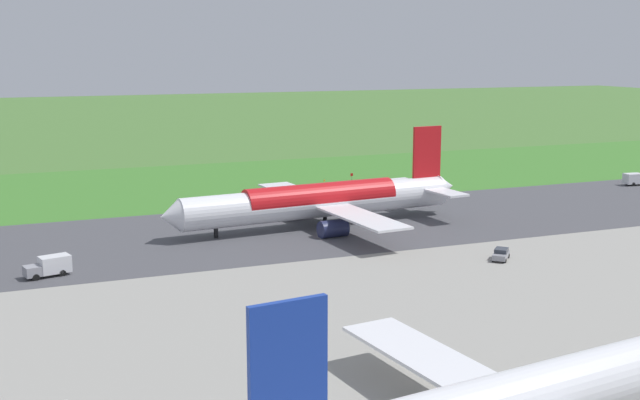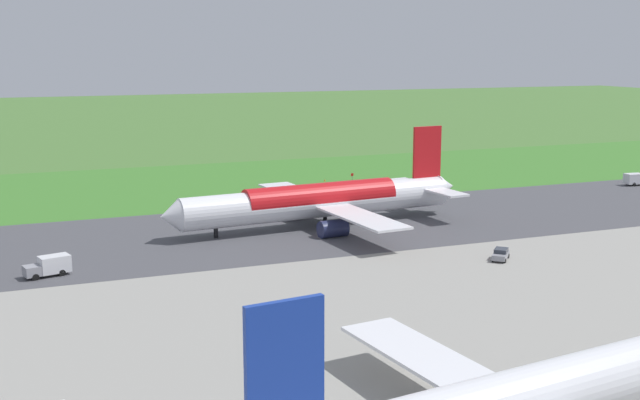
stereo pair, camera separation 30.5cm
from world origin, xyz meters
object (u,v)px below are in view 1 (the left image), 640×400
at_px(service_truck_baggage, 49,266).
at_px(service_car_followme, 501,254).
at_px(airliner_main, 322,201).
at_px(service_truck_fuel, 636,179).
at_px(airliner_parked_mid, 524,399).
at_px(no_stopping_sign, 352,178).
at_px(traffic_cone_orange, 324,180).

xyz_separation_m(service_truck_baggage, service_car_followme, (-59.31, 14.62, -0.56)).
height_order(airliner_main, service_car_followme, airliner_main).
relative_size(service_car_followme, service_truck_fuel, 0.71).
bearing_deg(airliner_parked_mid, service_car_followme, -122.75).
height_order(airliner_main, no_stopping_sign, airliner_main).
height_order(service_truck_fuel, traffic_cone_orange, service_truck_fuel).
xyz_separation_m(airliner_main, no_stopping_sign, (-21.32, -36.01, -2.88)).
height_order(service_truck_baggage, service_truck_fuel, same).
xyz_separation_m(airliner_main, service_car_followme, (-15.48, 29.02, -3.51)).
distance_m(airliner_parked_mid, service_car_followme, 54.34).
relative_size(airliner_main, airliner_parked_mid, 1.09).
xyz_separation_m(service_truck_fuel, traffic_cone_orange, (60.82, -29.73, -1.13)).
relative_size(airliner_main, traffic_cone_orange, 98.46).
relative_size(service_truck_baggage, service_truck_fuel, 1.03).
bearing_deg(service_truck_fuel, service_truck_baggage, 12.33).
distance_m(airliner_main, no_stopping_sign, 41.95).
bearing_deg(airliner_main, service_truck_fuel, -171.09).
bearing_deg(service_truck_fuel, no_stopping_sign, -22.72).
bearing_deg(service_truck_baggage, airliner_parked_mid, 116.44).
distance_m(airliner_main, airliner_parked_mid, 75.92).
bearing_deg(service_truck_baggage, airliner_main, -161.82).
bearing_deg(service_truck_baggage, service_truck_fuel, -167.67).
xyz_separation_m(service_truck_baggage, no_stopping_sign, (-65.15, -50.41, 0.07)).
distance_m(airliner_main, service_car_followme, 33.08).
xyz_separation_m(airliner_main, service_truck_baggage, (43.83, 14.40, -2.95)).
bearing_deg(no_stopping_sign, service_truck_baggage, 37.73).
height_order(airliner_main, service_truck_fuel, airliner_main).
relative_size(service_truck_baggage, no_stopping_sign, 2.51).
height_order(service_truck_baggage, traffic_cone_orange, service_truck_baggage).
bearing_deg(no_stopping_sign, service_car_followme, 84.87).
distance_m(service_truck_baggage, no_stopping_sign, 82.37).
height_order(service_truck_fuel, no_stopping_sign, service_truck_fuel).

